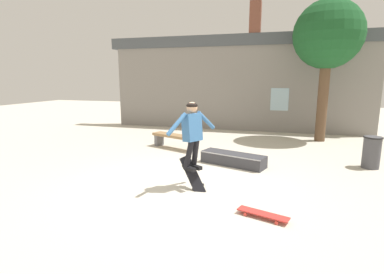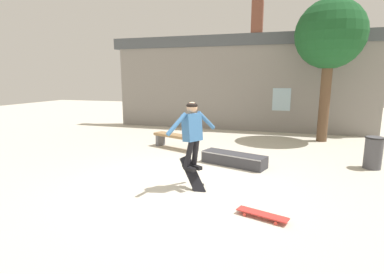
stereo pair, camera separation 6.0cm
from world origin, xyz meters
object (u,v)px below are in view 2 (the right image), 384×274
at_px(skater, 192,130).
at_px(skate_ledge, 234,159).
at_px(park_bench, 176,138).
at_px(skateboard_resting, 262,214).
at_px(skateboard_flipping, 192,175).
at_px(trash_bin, 373,152).
at_px(tree_right, 330,36).

bearing_deg(skater, skate_ledge, 105.90).
height_order(park_bench, skate_ledge, park_bench).
bearing_deg(skateboard_resting, skateboard_flipping, -14.87).
bearing_deg(park_bench, trash_bin, 14.96).
relative_size(park_bench, skateboard_resting, 1.99).
bearing_deg(skateboard_flipping, trash_bin, 67.89).
bearing_deg(skateboard_resting, park_bench, -36.58).
distance_m(tree_right, skateboard_resting, 7.72).
xyz_separation_m(park_bench, skateboard_flipping, (1.52, -3.21, -0.04)).
xyz_separation_m(park_bench, trash_bin, (5.33, -0.60, 0.09)).
distance_m(tree_right, trash_bin, 4.54).
distance_m(park_bench, trash_bin, 5.36).
distance_m(skate_ledge, skateboard_flipping, 1.97).
xyz_separation_m(skater, skateboard_resting, (1.44, -0.92, -1.12)).
height_order(park_bench, skater, skater).
xyz_separation_m(tree_right, skate_ledge, (-2.47, -3.89, -3.40)).
height_order(tree_right, skater, tree_right).
height_order(skate_ledge, skateboard_resting, skate_ledge).
bearing_deg(skater, skateboard_resting, -1.08).
distance_m(tree_right, skate_ledge, 5.73).
bearing_deg(trash_bin, tree_right, 104.49).
height_order(tree_right, skateboard_flipping, tree_right).
bearing_deg(skateboard_flipping, skate_ledge, 108.19).
bearing_deg(skate_ledge, tree_right, 75.65).
bearing_deg(skateboard_flipping, tree_right, 96.14).
bearing_deg(skateboard_flipping, skateboard_resting, 0.74).
relative_size(trash_bin, skater, 0.59).
relative_size(skate_ledge, skateboard_resting, 2.05).
xyz_separation_m(tree_right, skater, (-3.00, -5.79, -2.36)).
xyz_separation_m(tree_right, skateboard_resting, (-1.56, -6.71, -3.48)).
bearing_deg(park_bench, skate_ledge, -11.42).
relative_size(skateboard_flipping, skateboard_resting, 0.89).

